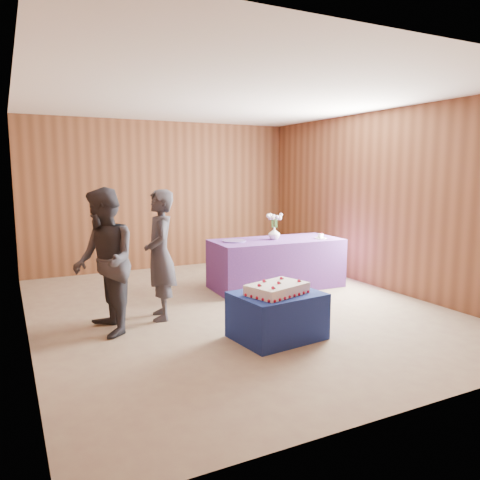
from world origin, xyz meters
TOP-DOWN VIEW (x-y plane):
  - ground at (0.00, 0.00)m, footprint 6.00×6.00m
  - room_shell at (0.00, 0.00)m, footprint 5.04×6.04m
  - cake_table at (-0.09, -1.21)m, footprint 0.97×0.79m
  - serving_table at (1.08, 0.74)m, footprint 2.04×0.99m
  - sheet_cake at (-0.11, -1.24)m, footprint 0.74×0.61m
  - vase at (1.05, 0.76)m, footprint 0.21×0.21m
  - flower_spray at (1.05, 0.76)m, footprint 0.25×0.25m
  - platter at (0.39, 0.83)m, footprint 0.41×0.41m
  - plate at (1.75, 0.52)m, footprint 0.22×0.22m
  - cake_slice at (1.75, 0.52)m, footprint 0.09×0.08m
  - knife at (1.74, 0.40)m, footprint 0.26×0.06m
  - guest_left at (-1.00, 0.03)m, footprint 0.49×0.64m
  - guest_right at (-1.71, -0.25)m, footprint 0.66×0.82m

SIDE VIEW (x-z plane):
  - ground at x=0.00m, z-range 0.00..0.00m
  - cake_table at x=-0.09m, z-range 0.00..0.50m
  - serving_table at x=1.08m, z-range 0.00..0.75m
  - sheet_cake at x=-0.11m, z-range 0.48..0.63m
  - knife at x=1.74m, z-range 0.75..0.75m
  - plate at x=1.75m, z-range 0.75..0.76m
  - platter at x=0.39m, z-range 0.75..0.77m
  - guest_left at x=-1.00m, z-range 0.00..1.58m
  - cake_slice at x=1.75m, z-range 0.75..0.84m
  - guest_right at x=-1.71m, z-range 0.00..1.63m
  - vase at x=1.05m, z-range 0.75..0.94m
  - flower_spray at x=1.05m, z-range 1.00..1.20m
  - room_shell at x=0.00m, z-range 0.44..3.16m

